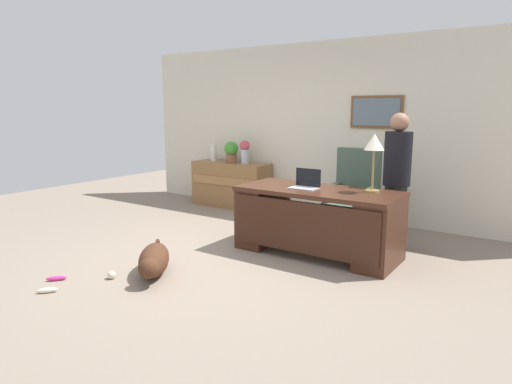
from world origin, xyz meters
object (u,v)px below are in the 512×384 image
at_px(vase_empty, 214,153).
at_px(dog_toy_plush, 57,278).
at_px(desk, 316,219).
at_px(dog_lying, 154,261).
at_px(vase_with_flowers, 245,150).
at_px(person_standing, 396,180).
at_px(desk_lamp, 374,146).
at_px(credenza, 231,184).
at_px(armchair, 353,197).
at_px(laptop, 306,183).
at_px(potted_plant, 231,151).
at_px(dog_toy_bone, 47,290).
at_px(dog_toy_ball, 112,275).

relative_size(vase_empty, dog_toy_plush, 1.52).
distance_m(desk, dog_toy_plush, 2.85).
bearing_deg(dog_lying, vase_with_flowers, 108.78).
height_order(vase_with_flowers, dog_toy_plush, vase_with_flowers).
distance_m(person_standing, desk_lamp, 0.70).
xyz_separation_m(credenza, dog_toy_plush, (0.65, -3.74, -0.36)).
xyz_separation_m(armchair, person_standing, (0.67, -0.33, 0.34)).
distance_m(dog_lying, laptop, 1.93).
distance_m(dog_lying, vase_with_flowers, 3.36).
bearing_deg(laptop, dog_toy_plush, -126.18).
bearing_deg(person_standing, potted_plant, 165.31).
relative_size(vase_with_flowers, dog_toy_bone, 2.07).
distance_m(person_standing, dog_toy_ball, 3.39).
bearing_deg(dog_toy_plush, dog_lying, 43.87).
distance_m(credenza, dog_toy_bone, 4.07).
bearing_deg(dog_toy_plush, laptop, 53.82).
bearing_deg(vase_with_flowers, laptop, -37.84).
height_order(person_standing, dog_toy_plush, person_standing).
xyz_separation_m(person_standing, dog_toy_plush, (-2.45, -2.93, -0.82)).
bearing_deg(person_standing, armchair, 153.43).
height_order(credenza, person_standing, person_standing).
height_order(vase_with_flowers, dog_toy_ball, vase_with_flowers).
bearing_deg(desk, dog_toy_ball, -125.98).
bearing_deg(person_standing, dog_lying, -127.84).
relative_size(dog_lying, vase_with_flowers, 1.96).
height_order(armchair, dog_lying, armchair).
distance_m(potted_plant, dog_toy_bone, 4.16).
xyz_separation_m(dog_lying, potted_plant, (-1.33, 3.08, 0.82)).
xyz_separation_m(armchair, laptop, (-0.17, -1.06, 0.32)).
bearing_deg(potted_plant, dog_toy_plush, -80.22).
height_order(armchair, desk_lamp, desk_lamp).
bearing_deg(dog_toy_ball, armchair, 64.89).
height_order(armchair, laptop, armchair).
height_order(credenza, dog_toy_bone, credenza).
height_order(desk, dog_lying, desk).
height_order(person_standing, potted_plant, person_standing).
bearing_deg(person_standing, credenza, 165.38).
height_order(vase_empty, potted_plant, potted_plant).
xyz_separation_m(dog_lying, vase_empty, (-1.73, 3.08, 0.76)).
bearing_deg(desk, dog_toy_bone, -122.72).
xyz_separation_m(desk_lamp, dog_toy_ball, (-1.93, -2.06, -1.25)).
height_order(desk, desk_lamp, desk_lamp).
bearing_deg(desk_lamp, dog_toy_plush, -134.24).
xyz_separation_m(credenza, dog_lying, (1.34, -3.08, -0.23)).
relative_size(desk, credenza, 1.34).
bearing_deg(desk_lamp, dog_toy_ball, -133.05).
distance_m(vase_empty, dog_toy_bone, 4.25).
relative_size(vase_with_flowers, dog_toy_ball, 4.70).
relative_size(dog_toy_ball, dog_toy_bone, 0.44).
distance_m(desk, potted_plant, 2.91).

